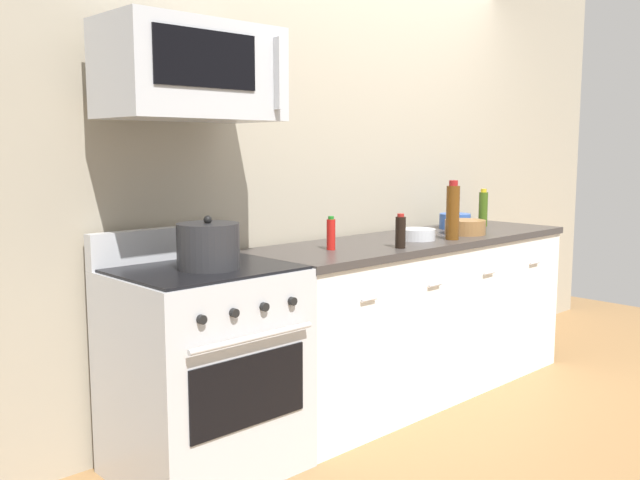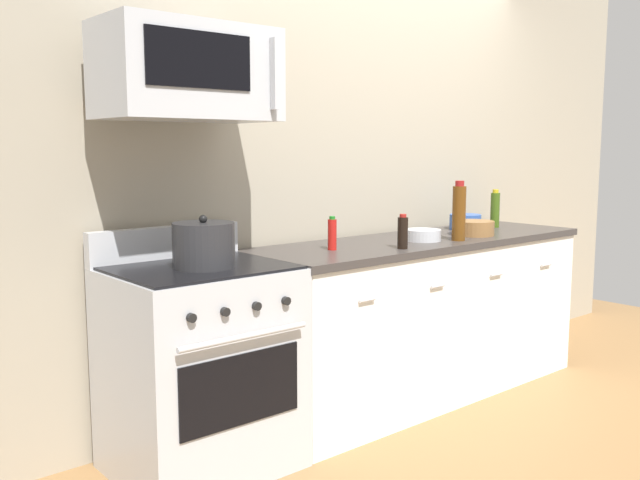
{
  "view_description": "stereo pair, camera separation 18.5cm",
  "coord_description": "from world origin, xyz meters",
  "px_view_note": "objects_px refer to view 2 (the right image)",
  "views": [
    {
      "loc": [
        -3.14,
        -2.49,
        1.43
      ],
      "look_at": [
        -0.83,
        -0.05,
        0.99
      ],
      "focal_mm": 38.92,
      "sensor_mm": 36.0,
      "label": 1
    },
    {
      "loc": [
        -3.01,
        -2.62,
        1.43
      ],
      "look_at": [
        -0.83,
        -0.05,
        0.99
      ],
      "focal_mm": 38.92,
      "sensor_mm": 36.0,
      "label": 2
    }
  ],
  "objects_px": {
    "microwave": "(188,73)",
    "bowl_steel_prep": "(423,235)",
    "bottle_hot_sauce_red": "(332,234)",
    "bottle_olive_oil": "(495,209)",
    "stockpot": "(204,245)",
    "range_oven": "(200,366)",
    "bowl_blue_mixing": "(465,222)",
    "bottle_wine_amber": "(459,212)",
    "bowl_wooden_salad": "(474,228)",
    "bottle_soy_sauce_dark": "(403,232)"
  },
  "relations": [
    {
      "from": "bottle_hot_sauce_red",
      "to": "bowl_steel_prep",
      "type": "xyz_separation_m",
      "value": [
        0.62,
        -0.06,
        -0.05
      ]
    },
    {
      "from": "range_oven",
      "to": "bowl_steel_prep",
      "type": "height_order",
      "value": "range_oven"
    },
    {
      "from": "bottle_hot_sauce_red",
      "to": "bottle_olive_oil",
      "type": "relative_size",
      "value": 0.69
    },
    {
      "from": "bowl_wooden_salad",
      "to": "bowl_blue_mixing",
      "type": "bearing_deg",
      "value": 47.47
    },
    {
      "from": "range_oven",
      "to": "bottle_soy_sauce_dark",
      "type": "distance_m",
      "value": 1.22
    },
    {
      "from": "bottle_wine_amber",
      "to": "bowl_steel_prep",
      "type": "distance_m",
      "value": 0.24
    },
    {
      "from": "bowl_steel_prep",
      "to": "stockpot",
      "type": "height_order",
      "value": "stockpot"
    },
    {
      "from": "bottle_olive_oil",
      "to": "bottle_soy_sauce_dark",
      "type": "relative_size",
      "value": 1.38
    },
    {
      "from": "bottle_hot_sauce_red",
      "to": "bottle_soy_sauce_dark",
      "type": "bearing_deg",
      "value": -34.14
    },
    {
      "from": "bottle_hot_sauce_red",
      "to": "bottle_olive_oil",
      "type": "bearing_deg",
      "value": 2.83
    },
    {
      "from": "stockpot",
      "to": "bottle_hot_sauce_red",
      "type": "bearing_deg",
      "value": 3.2
    },
    {
      "from": "bottle_hot_sauce_red",
      "to": "bowl_blue_mixing",
      "type": "distance_m",
      "value": 1.23
    },
    {
      "from": "microwave",
      "to": "bowl_steel_prep",
      "type": "height_order",
      "value": "microwave"
    },
    {
      "from": "stockpot",
      "to": "bowl_steel_prep",
      "type": "bearing_deg",
      "value": -0.73
    },
    {
      "from": "range_oven",
      "to": "bowl_wooden_salad",
      "type": "bearing_deg",
      "value": -3.41
    },
    {
      "from": "bottle_soy_sauce_dark",
      "to": "bowl_wooden_salad",
      "type": "relative_size",
      "value": 0.74
    },
    {
      "from": "range_oven",
      "to": "bowl_blue_mixing",
      "type": "bearing_deg",
      "value": 3.1
    },
    {
      "from": "microwave",
      "to": "bottle_olive_oil",
      "type": "height_order",
      "value": "microwave"
    },
    {
      "from": "bottle_soy_sauce_dark",
      "to": "stockpot",
      "type": "height_order",
      "value": "stockpot"
    },
    {
      "from": "range_oven",
      "to": "bottle_soy_sauce_dark",
      "type": "height_order",
      "value": "bottle_soy_sauce_dark"
    },
    {
      "from": "microwave",
      "to": "bottle_wine_amber",
      "type": "relative_size",
      "value": 2.23
    },
    {
      "from": "microwave",
      "to": "bowl_steel_prep",
      "type": "bearing_deg",
      "value": -4.76
    },
    {
      "from": "range_oven",
      "to": "bowl_wooden_salad",
      "type": "height_order",
      "value": "range_oven"
    },
    {
      "from": "bottle_wine_amber",
      "to": "bowl_blue_mixing",
      "type": "xyz_separation_m",
      "value": [
        0.46,
        0.31,
        -0.11
      ]
    },
    {
      "from": "bottle_hot_sauce_red",
      "to": "stockpot",
      "type": "distance_m",
      "value": 0.77
    },
    {
      "from": "bottle_hot_sauce_red",
      "to": "bottle_wine_amber",
      "type": "relative_size",
      "value": 0.51
    },
    {
      "from": "range_oven",
      "to": "microwave",
      "type": "xyz_separation_m",
      "value": [
        0.0,
        0.04,
        1.28
      ]
    },
    {
      "from": "bottle_olive_oil",
      "to": "stockpot",
      "type": "relative_size",
      "value": 0.92
    },
    {
      "from": "bottle_soy_sauce_dark",
      "to": "bowl_wooden_salad",
      "type": "height_order",
      "value": "bottle_soy_sauce_dark"
    },
    {
      "from": "microwave",
      "to": "bottle_hot_sauce_red",
      "type": "relative_size",
      "value": 4.35
    },
    {
      "from": "range_oven",
      "to": "bottle_wine_amber",
      "type": "xyz_separation_m",
      "value": [
        1.54,
        -0.2,
        0.61
      ]
    },
    {
      "from": "bowl_wooden_salad",
      "to": "bowl_blue_mixing",
      "type": "relative_size",
      "value": 1.22
    },
    {
      "from": "microwave",
      "to": "bottle_wine_amber",
      "type": "bearing_deg",
      "value": -8.99
    },
    {
      "from": "bowl_steel_prep",
      "to": "bottle_hot_sauce_red",
      "type": "bearing_deg",
      "value": 174.37
    },
    {
      "from": "bottle_soy_sauce_dark",
      "to": "bowl_steel_prep",
      "type": "xyz_separation_m",
      "value": [
        0.32,
        0.14,
        -0.05
      ]
    },
    {
      "from": "range_oven",
      "to": "bowl_blue_mixing",
      "type": "distance_m",
      "value": 2.07
    },
    {
      "from": "range_oven",
      "to": "stockpot",
      "type": "height_order",
      "value": "stockpot"
    },
    {
      "from": "bowl_wooden_salad",
      "to": "bowl_steel_prep",
      "type": "distance_m",
      "value": 0.41
    },
    {
      "from": "bottle_olive_oil",
      "to": "bottle_wine_amber",
      "type": "height_order",
      "value": "bottle_wine_amber"
    },
    {
      "from": "bottle_hot_sauce_red",
      "to": "bottle_olive_oil",
      "type": "distance_m",
      "value": 1.48
    },
    {
      "from": "bottle_hot_sauce_red",
      "to": "bowl_steel_prep",
      "type": "relative_size",
      "value": 0.84
    },
    {
      "from": "bottle_wine_amber",
      "to": "bowl_wooden_salad",
      "type": "distance_m",
      "value": 0.3
    },
    {
      "from": "bottle_olive_oil",
      "to": "stockpot",
      "type": "height_order",
      "value": "bottle_olive_oil"
    },
    {
      "from": "bowl_steel_prep",
      "to": "range_oven",
      "type": "bearing_deg",
      "value": 177.08
    },
    {
      "from": "bottle_olive_oil",
      "to": "microwave",
      "type": "bearing_deg",
      "value": -179.54
    },
    {
      "from": "bottle_olive_oil",
      "to": "stockpot",
      "type": "distance_m",
      "value": 2.25
    },
    {
      "from": "range_oven",
      "to": "bottle_olive_oil",
      "type": "bearing_deg",
      "value": 1.6
    },
    {
      "from": "bowl_blue_mixing",
      "to": "stockpot",
      "type": "distance_m",
      "value": 2.01
    },
    {
      "from": "microwave",
      "to": "stockpot",
      "type": "xyz_separation_m",
      "value": [
        -0.0,
        -0.1,
        -0.73
      ]
    },
    {
      "from": "bottle_wine_amber",
      "to": "stockpot",
      "type": "height_order",
      "value": "bottle_wine_amber"
    }
  ]
}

